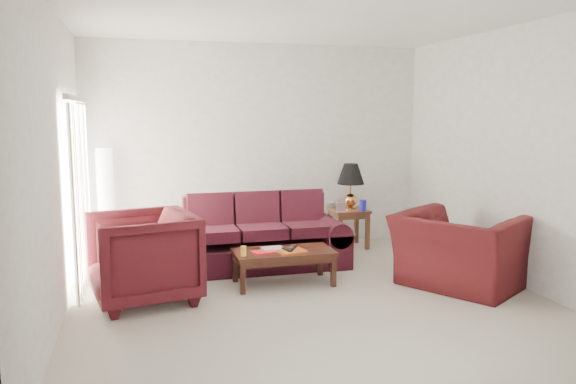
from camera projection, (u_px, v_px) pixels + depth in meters
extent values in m
plane|color=beige|center=(308.00, 298.00, 6.12)|extent=(5.00, 5.00, 0.00)
cube|color=silver|center=(79.00, 192.00, 6.58)|extent=(0.10, 2.00, 2.16)
cube|color=black|center=(207.00, 209.00, 7.67)|extent=(0.43, 0.35, 0.40)
cube|color=white|center=(341.00, 207.00, 8.16)|extent=(0.14, 0.06, 0.13)
cylinder|color=#161995|center=(363.00, 206.00, 8.21)|extent=(0.12, 0.12, 0.16)
cube|color=silver|center=(334.00, 202.00, 8.53)|extent=(0.20, 0.22, 0.06)
imported|color=#3A0D12|center=(143.00, 257.00, 5.93)|extent=(1.24, 1.22, 0.97)
imported|color=#3D0E10|center=(460.00, 251.00, 6.45)|extent=(1.66, 1.72, 0.85)
cube|color=red|center=(264.00, 252.00, 6.44)|extent=(0.28, 0.23, 0.01)
cube|color=silver|center=(273.00, 248.00, 6.62)|extent=(0.26, 0.21, 0.01)
cube|color=#C75717|center=(292.00, 251.00, 6.48)|extent=(0.35, 0.30, 0.02)
cube|color=black|center=(287.00, 249.00, 6.47)|extent=(0.09, 0.18, 0.02)
cube|color=black|center=(293.00, 248.00, 6.55)|extent=(0.14, 0.18, 0.02)
cylinder|color=yellow|center=(244.00, 251.00, 6.28)|extent=(0.07, 0.07, 0.11)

